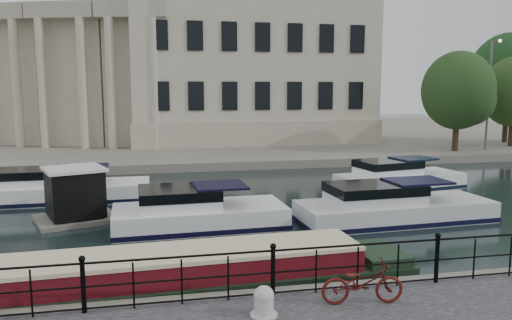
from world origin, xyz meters
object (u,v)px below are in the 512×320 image
(bicycle, at_px, (362,283))
(harbour_hut, at_px, (75,197))
(narrowboat, at_px, (121,289))
(mooring_bollard, at_px, (264,302))

(bicycle, distance_m, harbour_hut, 12.81)
(narrowboat, xyz_separation_m, harbour_hut, (-2.18, 8.21, 0.59))
(bicycle, relative_size, narrowboat, 0.12)
(narrowboat, height_order, harbour_hut, harbour_hut)
(bicycle, xyz_separation_m, mooring_bollard, (-2.19, -0.14, -0.17))
(mooring_bollard, xyz_separation_m, narrowboat, (-2.96, 2.43, -0.48))
(bicycle, xyz_separation_m, narrowboat, (-5.14, 2.30, -0.65))
(bicycle, distance_m, narrowboat, 5.67)
(mooring_bollard, relative_size, harbour_hut, 0.18)
(bicycle, bearing_deg, narrowboat, 72.88)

